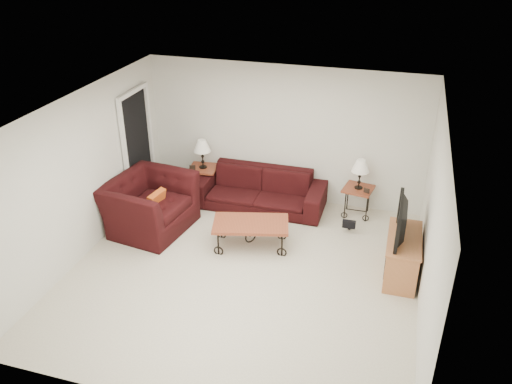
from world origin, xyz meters
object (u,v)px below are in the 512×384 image
Objects in this scene: side_table_left at (204,181)px; coffee_table at (251,234)px; sofa at (259,189)px; television at (406,221)px; backpack at (350,219)px; side_table_right at (357,201)px; lamp_right at (360,174)px; tv_stand at (402,256)px; lamp_left at (202,154)px; armchair at (149,204)px.

coffee_table is at bearing -47.23° from side_table_left.
television is (2.54, -1.40, 0.57)m from sofa.
television is at bearing -50.03° from backpack.
side_table_right is (1.73, 0.18, -0.08)m from sofa.
sofa reaches higher than backpack.
tv_stand is at bearing -62.47° from lamp_right.
lamp_right is at bearing 0.00° from side_table_right.
tv_stand is at bearing -2.34° from coffee_table.
tv_stand reaches higher than backpack.
lamp_left is 2.94m from backpack.
backpack is at bearing -95.19° from lamp_right.
backpack is (-0.85, 1.04, -0.70)m from television.
armchair is 3.35m from backpack.
television is (0.80, -1.58, 0.12)m from lamp_right.
sofa is 2.92m from tv_stand.
television is at bearing -23.28° from side_table_left.
side_table_right is (2.87, 0.00, -0.01)m from side_table_left.
lamp_left is (-1.14, 0.18, 0.48)m from sofa.
sofa is at bearing 168.36° from backpack.
side_table_right is at bearing 0.00° from lamp_right.
television reaches higher than lamp_left.
armchair reaches higher than coffee_table.
coffee_table is 2.73× the size of backpack.
sofa is 1.33m from coffee_table.
backpack is (2.82, -0.54, -0.61)m from lamp_left.
coffee_table is at bearing -79.73° from sofa.
armchair reaches higher than side_table_left.
lamp_right is 1.23× the size of backpack.
lamp_left reaches higher than coffee_table.
lamp_left is 2.11m from coffee_table.
sofa is at bearing -43.04° from armchair.
armchair is at bearing -141.52° from sofa.
coffee_table is 2.40m from television.
television is 2.21× the size of backpack.
armchair reaches higher than side_table_right.
side_table_right is 1.89m from television.
lamp_right is at bearing -153.05° from television.
lamp_right is 2.19m from coffee_table.
tv_stand is 1.12× the size of television.
television reaches higher than sofa.
lamp_left is at bearing 156.83° from tv_stand.
tv_stand reaches higher than side_table_left.
side_table_right is 1.23× the size of backpack.
armchair is (-3.28, -1.41, 0.18)m from side_table_right.
sofa is 4.42× the size of lamp_right.
coffee_table reaches higher than backpack.
side_table_right is 0.50× the size of tv_stand.
tv_stand is at bearing -23.17° from side_table_left.
coffee_table is 1.10× the size of tv_stand.
tv_stand is (4.11, -0.17, -0.13)m from armchair.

